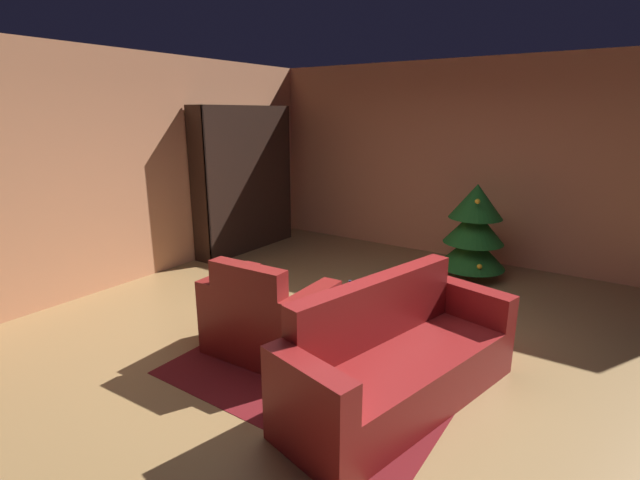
# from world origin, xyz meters

# --- Properties ---
(ground_plane) EXTENTS (8.15, 8.15, 0.00)m
(ground_plane) POSITION_xyz_m (0.00, 0.00, 0.00)
(ground_plane) COLOR #997546
(wall_back) EXTENTS (6.52, 0.06, 2.80)m
(wall_back) POSITION_xyz_m (0.00, 3.42, 1.40)
(wall_back) COLOR tan
(wall_back) RESTS_ON ground
(wall_left) EXTENTS (0.06, 6.91, 2.80)m
(wall_left) POSITION_xyz_m (-3.23, 0.00, 1.40)
(wall_left) COLOR tan
(wall_left) RESTS_ON ground
(area_rug) EXTENTS (2.28, 2.01, 0.01)m
(area_rug) POSITION_xyz_m (-0.03, -0.23, 0.00)
(area_rug) COLOR maroon
(area_rug) RESTS_ON ground
(bookshelf_unit) EXTENTS (0.34, 1.83, 2.17)m
(bookshelf_unit) POSITION_xyz_m (-2.99, 2.06, 1.05)
(bookshelf_unit) COLOR black
(bookshelf_unit) RESTS_ON ground
(armchair_red) EXTENTS (1.09, 0.73, 0.90)m
(armchair_red) POSITION_xyz_m (-0.55, -0.41, 0.32)
(armchair_red) COLOR maroon
(armchair_red) RESTS_ON ground
(couch_red) EXTENTS (1.16, 2.10, 0.90)m
(couch_red) POSITION_xyz_m (0.69, -0.40, 0.31)
(couch_red) COLOR maroon
(couch_red) RESTS_ON ground
(coffee_table) EXTENTS (0.76, 0.76, 0.40)m
(coffee_table) POSITION_xyz_m (-0.03, -0.20, 0.37)
(coffee_table) COLOR black
(coffee_table) RESTS_ON ground
(book_stack_on_table) EXTENTS (0.23, 0.19, 0.12)m
(book_stack_on_table) POSITION_xyz_m (0.03, -0.20, 0.47)
(book_stack_on_table) COLOR gold
(book_stack_on_table) RESTS_ON coffee_table
(bottle_on_table) EXTENTS (0.06, 0.06, 0.29)m
(bottle_on_table) POSITION_xyz_m (0.04, -0.01, 0.52)
(bottle_on_table) COLOR navy
(bottle_on_table) RESTS_ON coffee_table
(decorated_tree) EXTENTS (0.84, 0.84, 1.22)m
(decorated_tree) POSITION_xyz_m (0.33, 2.60, 0.63)
(decorated_tree) COLOR brown
(decorated_tree) RESTS_ON ground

